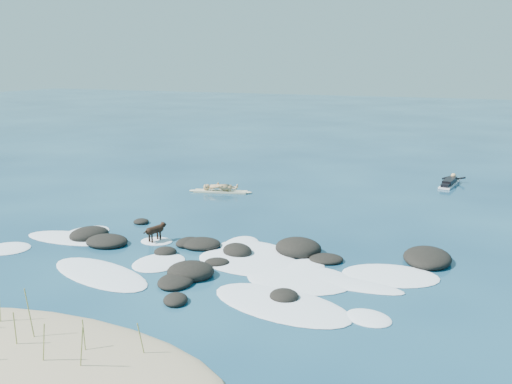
% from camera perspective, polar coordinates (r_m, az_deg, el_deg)
% --- Properties ---
extents(ground, '(160.00, 160.00, 0.00)m').
position_cam_1_polar(ground, '(18.62, -4.05, -5.34)').
color(ground, '#0A2642').
rests_on(ground, ground).
extents(sand_dune, '(9.00, 4.40, 0.60)m').
position_cam_1_polar(sand_dune, '(12.56, -22.33, -15.85)').
color(sand_dune, '#9E8966').
rests_on(sand_dune, ground).
extents(dune_grass, '(4.25, 1.79, 1.21)m').
position_cam_1_polar(dune_grass, '(12.75, -23.39, -12.40)').
color(dune_grass, olive).
rests_on(dune_grass, ground).
extents(reef_rocks, '(14.72, 7.00, 0.63)m').
position_cam_1_polar(reef_rocks, '(17.54, -2.94, -6.11)').
color(reef_rocks, black).
rests_on(reef_rocks, ground).
extents(breaking_foam, '(13.94, 6.26, 0.12)m').
position_cam_1_polar(breaking_foam, '(16.75, -3.25, -7.43)').
color(breaking_foam, white).
rests_on(breaking_foam, ground).
extents(standing_surfer_rig, '(2.87, 1.12, 1.66)m').
position_cam_1_polar(standing_surfer_rig, '(25.80, -3.59, 1.37)').
color(standing_surfer_rig, beige).
rests_on(standing_surfer_rig, ground).
extents(paddling_surfer_rig, '(1.15, 2.59, 0.45)m').
position_cam_1_polar(paddling_surfer_rig, '(28.89, 18.80, 0.94)').
color(paddling_surfer_rig, white).
rests_on(paddling_surfer_rig, ground).
extents(dog, '(0.42, 1.00, 0.64)m').
position_cam_1_polar(dog, '(19.05, -9.99, -3.74)').
color(dog, black).
rests_on(dog, ground).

